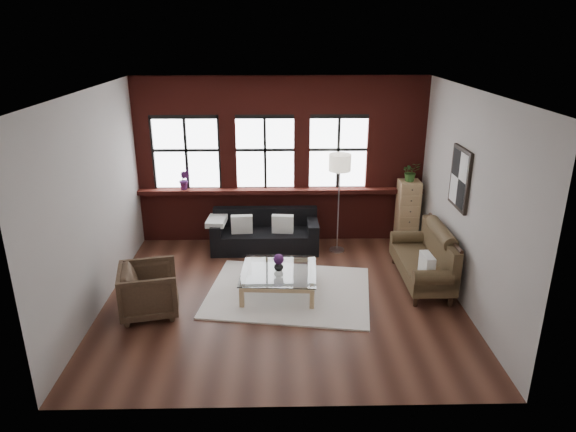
{
  "coord_description": "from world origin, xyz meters",
  "views": [
    {
      "loc": [
        -0.06,
        -7.17,
        4.0
      ],
      "look_at": [
        0.1,
        0.6,
        1.15
      ],
      "focal_mm": 32.0,
      "sensor_mm": 36.0,
      "label": 1
    }
  ],
  "objects_px": {
    "vase": "(279,266)",
    "floor_lamp": "(339,200)",
    "dark_sofa": "(265,231)",
    "coffee_table": "(279,281)",
    "vintage_settee": "(422,257)",
    "armchair": "(149,290)",
    "drawer_chest": "(407,213)"
  },
  "relations": [
    {
      "from": "vintage_settee",
      "to": "floor_lamp",
      "type": "xyz_separation_m",
      "value": [
        -1.24,
        1.35,
        0.54
      ]
    },
    {
      "from": "vase",
      "to": "floor_lamp",
      "type": "distance_m",
      "value": 2.04
    },
    {
      "from": "vase",
      "to": "drawer_chest",
      "type": "height_order",
      "value": "drawer_chest"
    },
    {
      "from": "vintage_settee",
      "to": "floor_lamp",
      "type": "bearing_deg",
      "value": 132.64
    },
    {
      "from": "vintage_settee",
      "to": "dark_sofa",
      "type": "bearing_deg",
      "value": 151.01
    },
    {
      "from": "floor_lamp",
      "to": "vase",
      "type": "bearing_deg",
      "value": -124.65
    },
    {
      "from": "coffee_table",
      "to": "vase",
      "type": "xyz_separation_m",
      "value": [
        0.0,
        0.0,
        0.28
      ]
    },
    {
      "from": "vintage_settee",
      "to": "armchair",
      "type": "distance_m",
      "value": 4.36
    },
    {
      "from": "dark_sofa",
      "to": "vase",
      "type": "height_order",
      "value": "dark_sofa"
    },
    {
      "from": "vase",
      "to": "armchair",
      "type": "bearing_deg",
      "value": -162.28
    },
    {
      "from": "dark_sofa",
      "to": "vintage_settee",
      "type": "xyz_separation_m",
      "value": [
        2.61,
        -1.45,
        0.11
      ]
    },
    {
      "from": "coffee_table",
      "to": "floor_lamp",
      "type": "xyz_separation_m",
      "value": [
        1.12,
        1.62,
        0.83
      ]
    },
    {
      "from": "dark_sofa",
      "to": "coffee_table",
      "type": "xyz_separation_m",
      "value": [
        0.25,
        -1.72,
        -0.18
      ]
    },
    {
      "from": "drawer_chest",
      "to": "vase",
      "type": "bearing_deg",
      "value": -142.45
    },
    {
      "from": "dark_sofa",
      "to": "armchair",
      "type": "height_order",
      "value": "armchair"
    },
    {
      "from": "vintage_settee",
      "to": "drawer_chest",
      "type": "xyz_separation_m",
      "value": [
        0.14,
        1.65,
        0.17
      ]
    },
    {
      "from": "vintage_settee",
      "to": "armchair",
      "type": "relative_size",
      "value": 2.14
    },
    {
      "from": "dark_sofa",
      "to": "coffee_table",
      "type": "bearing_deg",
      "value": -81.61
    },
    {
      "from": "drawer_chest",
      "to": "floor_lamp",
      "type": "bearing_deg",
      "value": -167.66
    },
    {
      "from": "coffee_table",
      "to": "drawer_chest",
      "type": "bearing_deg",
      "value": 37.55
    },
    {
      "from": "armchair",
      "to": "floor_lamp",
      "type": "relative_size",
      "value": 0.41
    },
    {
      "from": "vintage_settee",
      "to": "armchair",
      "type": "xyz_separation_m",
      "value": [
        -4.27,
        -0.88,
        -0.1
      ]
    },
    {
      "from": "vintage_settee",
      "to": "coffee_table",
      "type": "bearing_deg",
      "value": -173.39
    },
    {
      "from": "vintage_settee",
      "to": "coffee_table",
      "type": "distance_m",
      "value": 2.39
    },
    {
      "from": "drawer_chest",
      "to": "armchair",
      "type": "bearing_deg",
      "value": -150.14
    },
    {
      "from": "armchair",
      "to": "coffee_table",
      "type": "height_order",
      "value": "armchair"
    },
    {
      "from": "vintage_settee",
      "to": "armchair",
      "type": "height_order",
      "value": "vintage_settee"
    },
    {
      "from": "vintage_settee",
      "to": "floor_lamp",
      "type": "height_order",
      "value": "floor_lamp"
    },
    {
      "from": "vintage_settee",
      "to": "coffee_table",
      "type": "height_order",
      "value": "vintage_settee"
    },
    {
      "from": "armchair",
      "to": "vintage_settee",
      "type": "bearing_deg",
      "value": -90.51
    },
    {
      "from": "drawer_chest",
      "to": "floor_lamp",
      "type": "distance_m",
      "value": 1.46
    },
    {
      "from": "dark_sofa",
      "to": "drawer_chest",
      "type": "xyz_separation_m",
      "value": [
        2.75,
        0.2,
        0.28
      ]
    }
  ]
}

